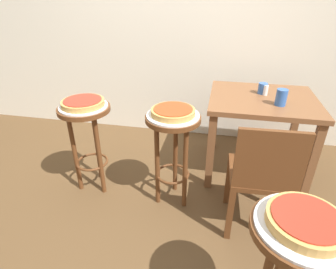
{
  "coord_description": "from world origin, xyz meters",
  "views": [
    {
      "loc": [
        0.45,
        -1.31,
        1.53
      ],
      "look_at": [
        0.13,
        0.27,
        0.67
      ],
      "focal_mm": 29.27,
      "sensor_mm": 36.0,
      "label": 1
    }
  ],
  "objects_px": {
    "dining_table": "(261,110)",
    "cup_far_edge": "(263,88)",
    "stool_middle": "(173,140)",
    "pizza_leftside": "(83,103)",
    "pizza_foreground": "(306,221)",
    "serving_plate_middle": "(173,115)",
    "pizza_middle": "(173,112)",
    "cup_near_edge": "(281,97)",
    "condiment_shaker": "(266,90)",
    "serving_plate_leftside": "(83,106)",
    "wooden_chair": "(262,175)",
    "stool_foreground": "(293,262)",
    "stool_leftside": "(87,130)",
    "serving_plate_foreground": "(304,226)"
  },
  "relations": [
    {
      "from": "pizza_leftside",
      "to": "cup_near_edge",
      "type": "relative_size",
      "value": 2.49
    },
    {
      "from": "stool_middle",
      "to": "dining_table",
      "type": "height_order",
      "value": "stool_middle"
    },
    {
      "from": "pizza_middle",
      "to": "cup_near_edge",
      "type": "relative_size",
      "value": 2.41
    },
    {
      "from": "stool_middle",
      "to": "serving_plate_middle",
      "type": "distance_m",
      "value": 0.2
    },
    {
      "from": "stool_leftside",
      "to": "serving_plate_leftside",
      "type": "xyz_separation_m",
      "value": [
        0.0,
        0.0,
        0.2
      ]
    },
    {
      "from": "stool_middle",
      "to": "pizza_middle",
      "type": "distance_m",
      "value": 0.23
    },
    {
      "from": "serving_plate_foreground",
      "to": "serving_plate_middle",
      "type": "bearing_deg",
      "value": 126.81
    },
    {
      "from": "pizza_foreground",
      "to": "pizza_leftside",
      "type": "relative_size",
      "value": 0.91
    },
    {
      "from": "stool_middle",
      "to": "condiment_shaker",
      "type": "bearing_deg",
      "value": 42.38
    },
    {
      "from": "serving_plate_foreground",
      "to": "cup_far_edge",
      "type": "bearing_deg",
      "value": 90.31
    },
    {
      "from": "stool_leftside",
      "to": "wooden_chair",
      "type": "height_order",
      "value": "wooden_chair"
    },
    {
      "from": "cup_far_edge",
      "to": "serving_plate_foreground",
      "type": "bearing_deg",
      "value": -89.69
    },
    {
      "from": "stool_middle",
      "to": "cup_near_edge",
      "type": "relative_size",
      "value": 5.82
    },
    {
      "from": "pizza_foreground",
      "to": "pizza_leftside",
      "type": "height_order",
      "value": "same"
    },
    {
      "from": "stool_middle",
      "to": "pizza_leftside",
      "type": "height_order",
      "value": "pizza_leftside"
    },
    {
      "from": "cup_near_edge",
      "to": "cup_far_edge",
      "type": "xyz_separation_m",
      "value": [
        -0.11,
        0.25,
        -0.02
      ]
    },
    {
      "from": "condiment_shaker",
      "to": "wooden_chair",
      "type": "xyz_separation_m",
      "value": [
        -0.06,
        -0.81,
        -0.3
      ]
    },
    {
      "from": "stool_foreground",
      "to": "pizza_leftside",
      "type": "height_order",
      "value": "pizza_leftside"
    },
    {
      "from": "stool_foreground",
      "to": "cup_near_edge",
      "type": "bearing_deg",
      "value": 85.46
    },
    {
      "from": "stool_foreground",
      "to": "stool_leftside",
      "type": "height_order",
      "value": "same"
    },
    {
      "from": "stool_foreground",
      "to": "pizza_middle",
      "type": "xyz_separation_m",
      "value": [
        -0.67,
        0.89,
        0.23
      ]
    },
    {
      "from": "pizza_foreground",
      "to": "condiment_shaker",
      "type": "distance_m",
      "value": 1.51
    },
    {
      "from": "wooden_chair",
      "to": "stool_foreground",
      "type": "bearing_deg",
      "value": -86.34
    },
    {
      "from": "pizza_leftside",
      "to": "serving_plate_middle",
      "type": "bearing_deg",
      "value": -2.36
    },
    {
      "from": "condiment_shaker",
      "to": "wooden_chair",
      "type": "bearing_deg",
      "value": -94.01
    },
    {
      "from": "pizza_middle",
      "to": "dining_table",
      "type": "xyz_separation_m",
      "value": [
        0.66,
        0.56,
        -0.17
      ]
    },
    {
      "from": "cup_near_edge",
      "to": "stool_middle",
      "type": "bearing_deg",
      "value": -152.21
    },
    {
      "from": "dining_table",
      "to": "stool_leftside",
      "type": "bearing_deg",
      "value": -158.62
    },
    {
      "from": "pizza_foreground",
      "to": "serving_plate_middle",
      "type": "height_order",
      "value": "pizza_foreground"
    },
    {
      "from": "stool_leftside",
      "to": "pizza_leftside",
      "type": "height_order",
      "value": "pizza_leftside"
    },
    {
      "from": "cup_near_edge",
      "to": "wooden_chair",
      "type": "height_order",
      "value": "cup_near_edge"
    },
    {
      "from": "serving_plate_leftside",
      "to": "cup_far_edge",
      "type": "bearing_deg",
      "value": 24.84
    },
    {
      "from": "serving_plate_foreground",
      "to": "serving_plate_leftside",
      "type": "relative_size",
      "value": 1.02
    },
    {
      "from": "pizza_leftside",
      "to": "dining_table",
      "type": "height_order",
      "value": "pizza_leftside"
    },
    {
      "from": "stool_leftside",
      "to": "dining_table",
      "type": "bearing_deg",
      "value": 21.38
    },
    {
      "from": "serving_plate_leftside",
      "to": "cup_far_edge",
      "type": "height_order",
      "value": "cup_far_edge"
    },
    {
      "from": "pizza_leftside",
      "to": "condiment_shaker",
      "type": "bearing_deg",
      "value": 23.36
    },
    {
      "from": "cup_far_edge",
      "to": "stool_leftside",
      "type": "bearing_deg",
      "value": -155.16
    },
    {
      "from": "pizza_leftside",
      "to": "cup_far_edge",
      "type": "distance_m",
      "value": 1.49
    },
    {
      "from": "stool_foreground",
      "to": "serving_plate_leftside",
      "type": "bearing_deg",
      "value": 145.88
    },
    {
      "from": "pizza_foreground",
      "to": "stool_middle",
      "type": "relative_size",
      "value": 0.39
    },
    {
      "from": "pizza_foreground",
      "to": "cup_far_edge",
      "type": "height_order",
      "value": "cup_far_edge"
    },
    {
      "from": "serving_plate_middle",
      "to": "serving_plate_leftside",
      "type": "distance_m",
      "value": 0.69
    },
    {
      "from": "condiment_shaker",
      "to": "wooden_chair",
      "type": "height_order",
      "value": "wooden_chair"
    },
    {
      "from": "wooden_chair",
      "to": "pizza_foreground",
      "type": "bearing_deg",
      "value": -86.34
    },
    {
      "from": "pizza_foreground",
      "to": "stool_leftside",
      "type": "bearing_deg",
      "value": 145.88
    },
    {
      "from": "pizza_middle",
      "to": "cup_far_edge",
      "type": "relative_size",
      "value": 3.34
    },
    {
      "from": "stool_leftside",
      "to": "cup_near_edge",
      "type": "bearing_deg",
      "value": 14.49
    },
    {
      "from": "dining_table",
      "to": "cup_far_edge",
      "type": "relative_size",
      "value": 9.51
    },
    {
      "from": "stool_leftside",
      "to": "condiment_shaker",
      "type": "bearing_deg",
      "value": 23.36
    }
  ]
}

